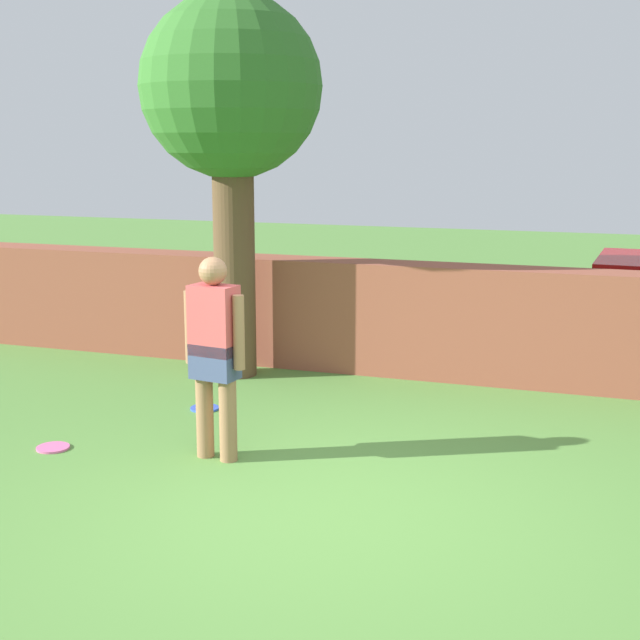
{
  "coord_description": "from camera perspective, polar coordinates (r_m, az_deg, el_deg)",
  "views": [
    {
      "loc": [
        1.84,
        -5.41,
        2.49
      ],
      "look_at": [
        -0.57,
        1.55,
        1.0
      ],
      "focal_mm": 49.89,
      "sensor_mm": 36.0,
      "label": 1
    }
  ],
  "objects": [
    {
      "name": "person",
      "position": [
        6.97,
        -6.77,
        -1.85
      ],
      "size": [
        0.54,
        0.27,
        1.62
      ],
      "rotation": [
        0.0,
        0.0,
        3.0
      ],
      "color": "#9E704C",
      "rests_on": "ground"
    },
    {
      "name": "ground_plane",
      "position": [
        6.23,
        0.31,
        -12.13
      ],
      "size": [
        40.0,
        40.0,
        0.0
      ],
      "primitive_type": "plane",
      "color": "#568C3D"
    },
    {
      "name": "brick_wall",
      "position": [
        9.93,
        -0.92,
        0.49
      ],
      "size": [
        11.88,
        0.5,
        1.21
      ],
      "primitive_type": "cube",
      "color": "brown",
      "rests_on": "ground"
    },
    {
      "name": "tree",
      "position": [
        9.38,
        -5.71,
        13.96
      ],
      "size": [
        1.87,
        1.87,
        3.97
      ],
      "color": "brown",
      "rests_on": "ground"
    },
    {
      "name": "frisbee_pink",
      "position": [
        7.71,
        -16.75,
        -7.84
      ],
      "size": [
        0.27,
        0.27,
        0.02
      ],
      "primitive_type": "cylinder",
      "color": "pink",
      "rests_on": "ground"
    },
    {
      "name": "frisbee_blue",
      "position": [
        8.5,
        -7.41,
        -5.63
      ],
      "size": [
        0.27,
        0.27,
        0.02
      ],
      "primitive_type": "cylinder",
      "color": "blue",
      "rests_on": "ground"
    }
  ]
}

